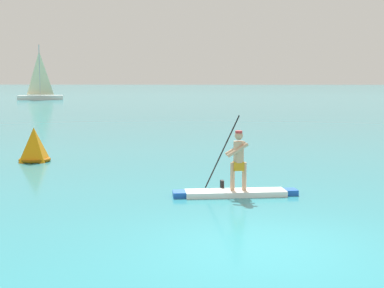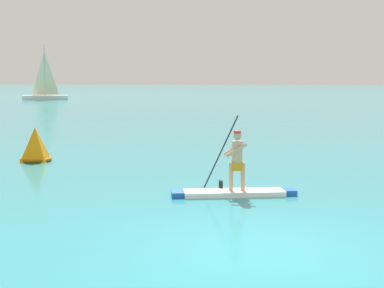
% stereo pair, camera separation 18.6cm
% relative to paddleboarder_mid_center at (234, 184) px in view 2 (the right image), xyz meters
% --- Properties ---
extents(ground, '(440.00, 440.00, 0.00)m').
position_rel_paddleboarder_mid_center_xyz_m(ground, '(0.38, -4.17, -0.31)').
color(ground, teal).
extents(paddleboarder_mid_center, '(3.19, 1.02, 2.01)m').
position_rel_paddleboarder_mid_center_xyz_m(paddleboarder_mid_center, '(0.00, 0.00, 0.00)').
color(paddleboarder_mid_center, white).
rests_on(paddleboarder_mid_center, ground).
extents(race_marker_buoy, '(1.27, 1.27, 1.21)m').
position_rel_paddleboarder_mid_center_xyz_m(race_marker_buoy, '(-7.00, 5.29, 0.23)').
color(race_marker_buoy, orange).
rests_on(race_marker_buoy, ground).
extents(sailboat_left_horizon, '(6.10, 2.87, 7.32)m').
position_rel_paddleboarder_mid_center_xyz_m(sailboat_left_horizon, '(-24.71, 58.57, 0.65)').
color(sailboat_left_horizon, white).
rests_on(sailboat_left_horizon, ground).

